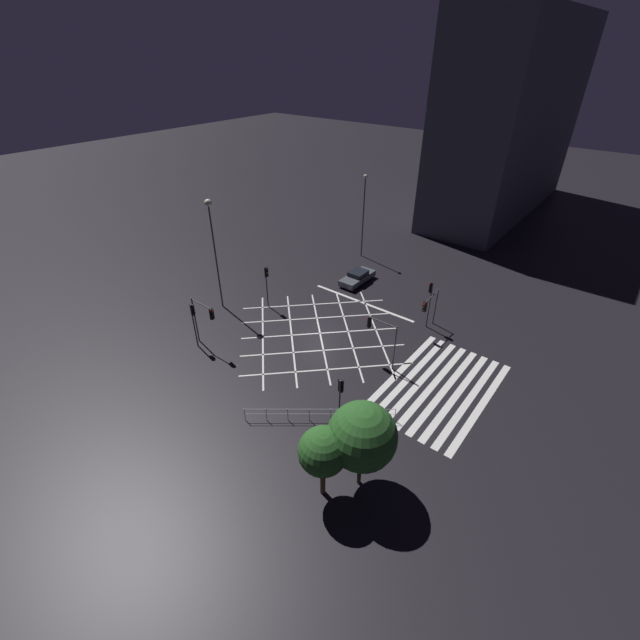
# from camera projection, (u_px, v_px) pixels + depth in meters

# --- Properties ---
(ground_plane) EXTENTS (200.00, 200.00, 0.00)m
(ground_plane) POSITION_uv_depth(u_px,v_px,m) (320.00, 333.00, 37.18)
(ground_plane) COLOR black
(road_markings) EXTENTS (16.73, 22.93, 0.01)m
(road_markings) POSITION_uv_depth(u_px,v_px,m) (397.00, 365.00, 33.53)
(road_markings) COLOR silver
(road_markings) RESTS_ON ground_plane
(office_building) EXTENTS (33.34, 10.06, 24.94)m
(office_building) POSITION_uv_depth(u_px,v_px,m) (513.00, 119.00, 58.38)
(office_building) COLOR #3D424C
(office_building) RESTS_ON ground_plane
(traffic_light_median_south) EXTENTS (0.36, 2.61, 3.99)m
(traffic_light_median_south) POSITION_uv_depth(u_px,v_px,m) (380.00, 332.00, 32.21)
(traffic_light_median_south) COLOR #424244
(traffic_light_median_south) RESTS_ON ground_plane
(traffic_light_median_north) EXTENTS (0.36, 0.39, 4.18)m
(traffic_light_median_north) POSITION_uv_depth(u_px,v_px,m) (267.00, 279.00, 39.31)
(traffic_light_median_north) COLOR #424244
(traffic_light_median_north) RESTS_ON ground_plane
(traffic_light_se_cross) EXTENTS (0.36, 0.39, 4.42)m
(traffic_light_se_cross) POSITION_uv_depth(u_px,v_px,m) (430.00, 295.00, 36.40)
(traffic_light_se_cross) COLOR #424244
(traffic_light_se_cross) RESTS_ON ground_plane
(traffic_light_nw_cross) EXTENTS (0.36, 2.67, 4.19)m
(traffic_light_nw_cross) POSITION_uv_depth(u_px,v_px,m) (204.00, 315.00, 33.87)
(traffic_light_nw_cross) COLOR #424244
(traffic_light_nw_cross) RESTS_ON ground_plane
(traffic_light_sw_main) EXTENTS (0.39, 0.36, 3.71)m
(traffic_light_sw_main) POSITION_uv_depth(u_px,v_px,m) (341.00, 392.00, 27.01)
(traffic_light_sw_main) COLOR #424244
(traffic_light_sw_main) RESTS_ON ground_plane
(traffic_light_se_main) EXTENTS (2.71, 0.36, 3.49)m
(traffic_light_se_main) POSITION_uv_depth(u_px,v_px,m) (429.00, 305.00, 36.14)
(traffic_light_se_main) COLOR #424244
(traffic_light_se_main) RESTS_ON ground_plane
(traffic_light_nw_main) EXTENTS (0.39, 0.36, 3.98)m
(traffic_light_nw_main) POSITION_uv_depth(u_px,v_px,m) (193.00, 317.00, 34.14)
(traffic_light_nw_main) COLOR #424244
(traffic_light_nw_main) RESTS_ON ground_plane
(street_lamp_east) EXTENTS (0.43, 0.43, 9.44)m
(street_lamp_east) POSITION_uv_depth(u_px,v_px,m) (364.00, 206.00, 47.48)
(street_lamp_east) COLOR #424244
(street_lamp_east) RESTS_ON ground_plane
(street_lamp_west) EXTENTS (0.63, 0.63, 10.37)m
(street_lamp_west) POSITION_uv_depth(u_px,v_px,m) (212.00, 228.00, 36.73)
(street_lamp_west) COLOR #424244
(street_lamp_west) RESTS_ON ground_plane
(street_tree_near) EXTENTS (3.79, 3.79, 5.72)m
(street_tree_near) POSITION_uv_depth(u_px,v_px,m) (362.00, 436.00, 22.50)
(street_tree_near) COLOR brown
(street_tree_near) RESTS_ON ground_plane
(street_tree_far) EXTENTS (2.67, 2.67, 4.75)m
(street_tree_far) POSITION_uv_depth(u_px,v_px,m) (323.00, 452.00, 22.19)
(street_tree_far) COLOR brown
(street_tree_far) RESTS_ON ground_plane
(waiting_car) EXTENTS (4.48, 1.76, 1.24)m
(waiting_car) POSITION_uv_depth(u_px,v_px,m) (357.00, 277.00, 44.80)
(waiting_car) COLOR #474C51
(waiting_car) RESTS_ON ground_plane
(pedestrian_railing) EXTENTS (6.24, 7.88, 1.05)m
(pedestrian_railing) POSITION_uv_depth(u_px,v_px,m) (320.00, 413.00, 28.24)
(pedestrian_railing) COLOR #B7B7BC
(pedestrian_railing) RESTS_ON ground_plane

